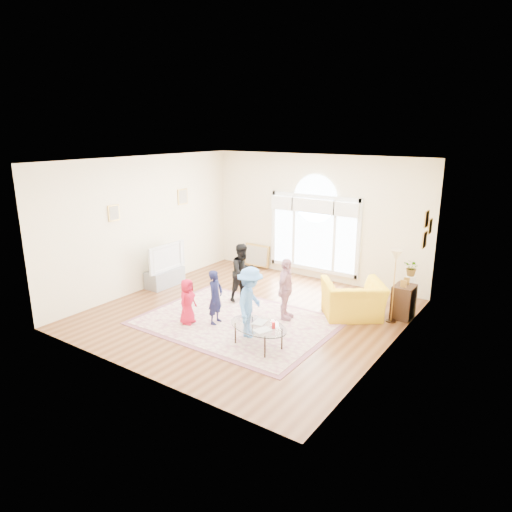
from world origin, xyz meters
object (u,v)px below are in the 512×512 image
Objects in this scene: tv_console at (165,278)px; television at (164,257)px; area_rug at (237,322)px; armchair at (353,300)px; coffee_table at (258,327)px.

television reaches higher than tv_console.
area_rug is 3.03× the size of armchair.
area_rug is at bearing 3.78° from armchair.
tv_console is 4.08m from coffee_table.
coffee_table is (0.98, -0.65, 0.39)m from area_rug.
coffee_table is (3.81, -1.44, -0.35)m from television.
tv_console is 0.84× the size of armchair.
television is (-2.83, 0.79, 0.74)m from area_rug.
armchair is at bearing 40.99° from area_rug.
coffee_table is 1.10× the size of armchair.
armchair is (4.66, 0.79, 0.18)m from tv_console.
armchair is at bearing 9.67° from television.
television is 0.89× the size of coffee_table.
area_rug is at bearing -15.57° from television.
television reaches higher than armchair.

